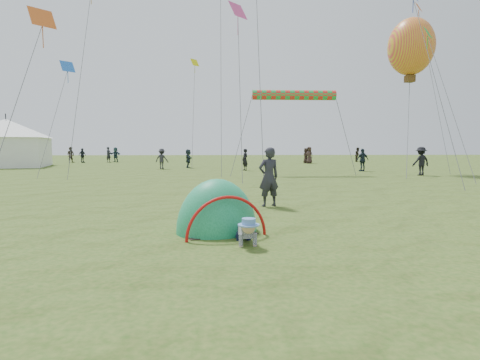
{
  "coord_description": "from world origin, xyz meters",
  "views": [
    {
      "loc": [
        -1.03,
        -6.38,
        1.86
      ],
      "look_at": [
        -0.55,
        3.03,
        1.0
      ],
      "focal_mm": 28.0,
      "sensor_mm": 36.0,
      "label": 1
    }
  ],
  "objects_px": {
    "balloon_kite": "(411,50)",
    "standing_adult": "(269,177)",
    "popup_tent": "(217,231)",
    "event_marquee": "(7,141)",
    "crawling_toddler": "(247,230)"
  },
  "relations": [
    {
      "from": "balloon_kite",
      "to": "standing_adult",
      "type": "bearing_deg",
      "value": -128.96
    },
    {
      "from": "popup_tent",
      "to": "balloon_kite",
      "type": "xyz_separation_m",
      "value": [
        13.11,
        17.61,
        8.39
      ]
    },
    {
      "from": "event_marquee",
      "to": "balloon_kite",
      "type": "xyz_separation_m",
      "value": [
        32.0,
        -8.65,
        6.12
      ]
    },
    {
      "from": "event_marquee",
      "to": "balloon_kite",
      "type": "relative_size",
      "value": 1.54
    },
    {
      "from": "crawling_toddler",
      "to": "standing_adult",
      "type": "bearing_deg",
      "value": 71.15
    },
    {
      "from": "crawling_toddler",
      "to": "balloon_kite",
      "type": "relative_size",
      "value": 0.17
    },
    {
      "from": "crawling_toddler",
      "to": "event_marquee",
      "type": "relative_size",
      "value": 0.11
    },
    {
      "from": "crawling_toddler",
      "to": "balloon_kite",
      "type": "distance_m",
      "value": 23.97
    },
    {
      "from": "crawling_toddler",
      "to": "popup_tent",
      "type": "distance_m",
      "value": 1.3
    },
    {
      "from": "popup_tent",
      "to": "balloon_kite",
      "type": "relative_size",
      "value": 0.54
    },
    {
      "from": "popup_tent",
      "to": "event_marquee",
      "type": "bearing_deg",
      "value": 106.55
    },
    {
      "from": "popup_tent",
      "to": "event_marquee",
      "type": "height_order",
      "value": "event_marquee"
    },
    {
      "from": "crawling_toddler",
      "to": "event_marquee",
      "type": "distance_m",
      "value": 33.66
    },
    {
      "from": "standing_adult",
      "to": "event_marquee",
      "type": "distance_m",
      "value": 30.76
    },
    {
      "from": "standing_adult",
      "to": "balloon_kite",
      "type": "height_order",
      "value": "balloon_kite"
    }
  ]
}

